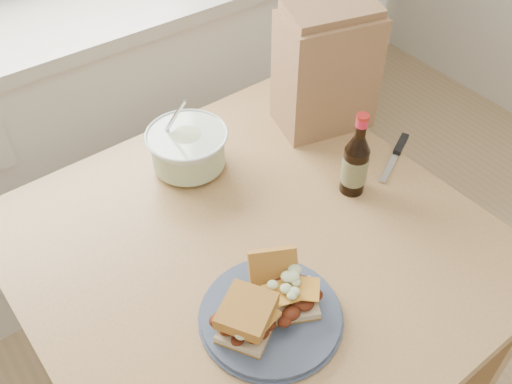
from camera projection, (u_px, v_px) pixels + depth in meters
cabinet_run at (67, 133)px, 1.97m from camera, size 2.50×0.64×0.94m
dining_table at (254, 275)px, 1.29m from camera, size 0.96×0.96×0.78m
plate at (271, 316)px, 1.07m from camera, size 0.26×0.26×0.02m
sandwich_left at (247, 318)px, 1.01m from camera, size 0.13×0.13×0.07m
sandwich_right at (285, 287)px, 1.07m from camera, size 0.13×0.17×0.08m
coleslaw_bowl at (188, 150)px, 1.35m from camera, size 0.19×0.19×0.19m
beer_bottle at (355, 163)px, 1.27m from camera, size 0.06×0.06×0.21m
knife at (398, 150)px, 1.42m from camera, size 0.18×0.10×0.01m
paper_bag at (326, 72)px, 1.41m from camera, size 0.26×0.20×0.30m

